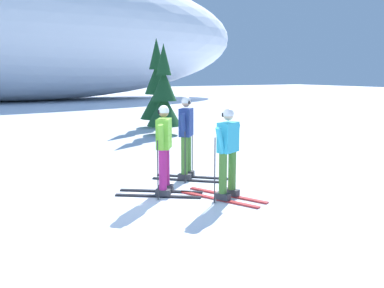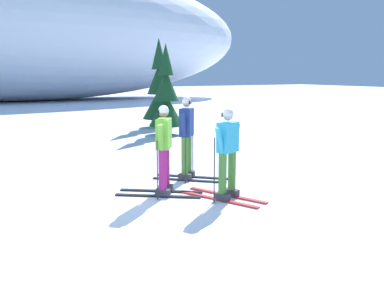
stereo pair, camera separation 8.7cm
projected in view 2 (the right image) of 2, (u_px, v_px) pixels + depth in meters
name	position (u px, v px, depth m)	size (l,w,h in m)	color
ground_plane	(139.00, 204.00, 7.55)	(120.00, 120.00, 0.00)	white
skier_lime_jacket	(164.00, 148.00, 8.02)	(1.62, 1.33, 1.75)	black
skier_navy_jacket	(187.00, 136.00, 9.21)	(1.51, 1.43, 1.84)	black
skier_cyan_jacket	(227.00, 152.00, 7.74)	(1.11, 1.74, 1.72)	red
pine_tree_center_right	(166.00, 97.00, 15.90)	(1.33, 1.33, 3.46)	#47301E
pine_tree_far_right	(159.00, 91.00, 18.04)	(1.48, 1.48, 3.82)	#47301E
snow_ridge_background	(25.00, 32.00, 34.81)	(40.23, 15.50, 11.42)	white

